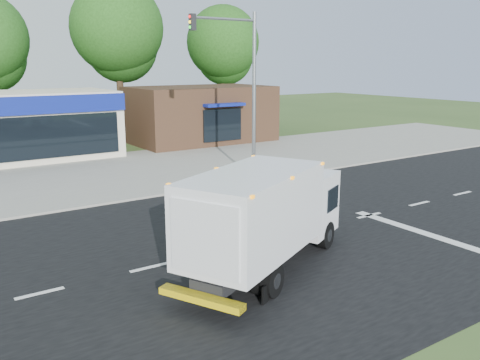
{
  "coord_description": "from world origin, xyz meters",
  "views": [
    {
      "loc": [
        -11.38,
        -12.62,
        5.69
      ],
      "look_at": [
        -1.8,
        1.66,
        1.7
      ],
      "focal_mm": 38.0,
      "sensor_mm": 36.0,
      "label": 1
    }
  ],
  "objects": [
    {
      "name": "ems_box_truck",
      "position": [
        -3.4,
        -1.96,
        1.71
      ],
      "size": [
        6.91,
        4.83,
        2.97
      ],
      "rotation": [
        0.0,
        0.0,
        0.46
      ],
      "color": "black",
      "rests_on": "ground"
    },
    {
      "name": "brown_storefront",
      "position": [
        7.0,
        19.98,
        2.0
      ],
      "size": [
        10.0,
        6.7,
        4.0
      ],
      "color": "#382316",
      "rests_on": "ground"
    },
    {
      "name": "lane_markings",
      "position": [
        1.35,
        -1.35,
        0.02
      ],
      "size": [
        55.2,
        7.0,
        0.01
      ],
      "color": "silver",
      "rests_on": "road_asphalt"
    },
    {
      "name": "parking_apron",
      "position": [
        0.0,
        14.0,
        0.01
      ],
      "size": [
        60.0,
        9.0,
        0.02
      ],
      "primitive_type": "cube",
      "color": "gray",
      "rests_on": "ground"
    },
    {
      "name": "background_trees",
      "position": [
        -0.85,
        28.16,
        7.38
      ],
      "size": [
        36.77,
        7.39,
        12.1
      ],
      "color": "#332114",
      "rests_on": "ground"
    },
    {
      "name": "ground",
      "position": [
        0.0,
        0.0,
        0.0
      ],
      "size": [
        120.0,
        120.0,
        0.0
      ],
      "primitive_type": "plane",
      "color": "#385123",
      "rests_on": "ground"
    },
    {
      "name": "road_asphalt",
      "position": [
        0.0,
        0.0,
        0.0
      ],
      "size": [
        60.0,
        14.0,
        0.02
      ],
      "primitive_type": "cube",
      "color": "black",
      "rests_on": "ground"
    },
    {
      "name": "traffic_signal_pole",
      "position": [
        2.35,
        7.6,
        4.92
      ],
      "size": [
        3.51,
        0.25,
        8.0
      ],
      "color": "gray",
      "rests_on": "ground"
    },
    {
      "name": "emergency_worker",
      "position": [
        -3.33,
        -1.61,
        0.97
      ],
      "size": [
        0.73,
        0.81,
        1.98
      ],
      "rotation": [
        0.0,
        0.0,
        1.05
      ],
      "color": "tan",
      "rests_on": "ground"
    },
    {
      "name": "sidewalk",
      "position": [
        0.0,
        8.2,
        0.06
      ],
      "size": [
        60.0,
        2.4,
        0.12
      ],
      "primitive_type": "cube",
      "color": "gray",
      "rests_on": "ground"
    }
  ]
}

